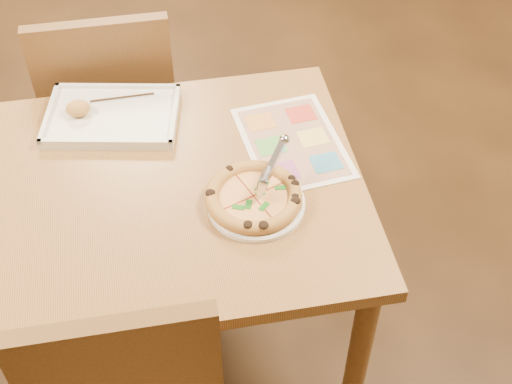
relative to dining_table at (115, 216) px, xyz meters
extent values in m
plane|color=#36210E|center=(0.00, 0.00, -0.63)|extent=(7.00, 7.00, 0.00)
cube|color=#98643D|center=(0.00, 0.00, 0.07)|extent=(1.30, 0.85, 0.04)
cylinder|color=brown|center=(0.59, -0.36, -0.29)|extent=(0.06, 0.06, 0.68)
cylinder|color=brown|center=(0.59, 0.36, -0.29)|extent=(0.06, 0.06, 0.68)
cube|color=brown|center=(0.00, -0.51, 0.04)|extent=(0.42, 0.04, 0.45)
cube|color=brown|center=(0.00, 0.70, -0.18)|extent=(0.42, 0.42, 0.04)
cube|color=brown|center=(0.00, 0.51, 0.04)|extent=(0.42, 0.04, 0.45)
cylinder|color=white|center=(0.36, -0.11, 0.09)|extent=(0.29, 0.29, 0.01)
cylinder|color=#C28642|center=(0.35, -0.10, 0.10)|extent=(0.24, 0.24, 0.01)
cylinder|color=#F1D483|center=(0.35, -0.10, 0.11)|extent=(0.20, 0.20, 0.01)
torus|color=#C28642|center=(0.35, -0.10, 0.11)|extent=(0.24, 0.24, 0.04)
cylinder|color=silver|center=(0.38, -0.09, 0.16)|extent=(0.05, 0.07, 0.08)
cube|color=silver|center=(0.41, -0.05, 0.18)|extent=(0.09, 0.11, 0.06)
cube|color=white|center=(0.02, 0.29, 0.10)|extent=(0.41, 0.31, 0.02)
cube|color=silver|center=(0.02, 0.29, 0.11)|extent=(0.18, 0.01, 0.00)
ellipsoid|color=#BE7C44|center=(-0.07, 0.30, 0.13)|extent=(0.07, 0.05, 0.04)
cube|color=silver|center=(0.50, 0.10, 0.09)|extent=(0.29, 0.38, 0.00)
camera|label=1|loc=(0.14, -1.28, 1.41)|focal=50.00mm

